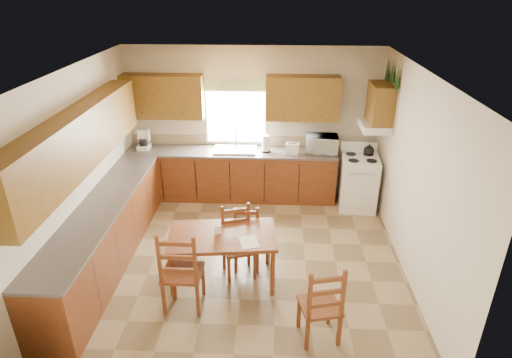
{
  "coord_description": "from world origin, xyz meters",
  "views": [
    {
      "loc": [
        0.4,
        -5.14,
        3.73
      ],
      "look_at": [
        0.15,
        0.3,
        1.15
      ],
      "focal_mm": 30.0,
      "sensor_mm": 36.0,
      "label": 1
    }
  ],
  "objects_px": {
    "stove": "(358,183)",
    "chair_near_left": "(182,268)",
    "microwave": "(322,144)",
    "chair_far_left": "(247,241)",
    "dining_table": "(223,258)",
    "chair_far_right": "(239,244)",
    "chair_near_right": "(320,301)"
  },
  "relations": [
    {
      "from": "stove",
      "to": "dining_table",
      "type": "bearing_deg",
      "value": -129.17
    },
    {
      "from": "stove",
      "to": "chair_near_left",
      "type": "height_order",
      "value": "chair_near_left"
    },
    {
      "from": "microwave",
      "to": "chair_near_left",
      "type": "height_order",
      "value": "microwave"
    },
    {
      "from": "chair_near_right",
      "to": "microwave",
      "type": "bearing_deg",
      "value": -107.63
    },
    {
      "from": "stove",
      "to": "chair_far_right",
      "type": "height_order",
      "value": "chair_far_right"
    },
    {
      "from": "stove",
      "to": "chair_near_left",
      "type": "distance_m",
      "value": 3.69
    },
    {
      "from": "stove",
      "to": "chair_far_left",
      "type": "bearing_deg",
      "value": -129.76
    },
    {
      "from": "dining_table",
      "to": "chair_far_left",
      "type": "bearing_deg",
      "value": 42.81
    },
    {
      "from": "microwave",
      "to": "chair_far_left",
      "type": "xyz_separation_m",
      "value": [
        -1.19,
        -2.13,
        -0.64
      ]
    },
    {
      "from": "chair_near_right",
      "to": "chair_far_right",
      "type": "xyz_separation_m",
      "value": [
        -0.99,
        1.09,
        -0.01
      ]
    },
    {
      "from": "microwave",
      "to": "chair_far_left",
      "type": "bearing_deg",
      "value": -116.47
    },
    {
      "from": "chair_near_right",
      "to": "chair_far_right",
      "type": "distance_m",
      "value": 1.47
    },
    {
      "from": "dining_table",
      "to": "chair_near_right",
      "type": "distance_m",
      "value": 1.51
    },
    {
      "from": "chair_near_right",
      "to": "dining_table",
      "type": "bearing_deg",
      "value": -50.95
    },
    {
      "from": "chair_far_left",
      "to": "chair_far_right",
      "type": "relative_size",
      "value": 0.87
    },
    {
      "from": "chair_near_left",
      "to": "chair_far_right",
      "type": "relative_size",
      "value": 1.14
    },
    {
      "from": "dining_table",
      "to": "chair_far_left",
      "type": "xyz_separation_m",
      "value": [
        0.29,
        0.33,
        0.06
      ]
    },
    {
      "from": "microwave",
      "to": "chair_far_left",
      "type": "height_order",
      "value": "microwave"
    },
    {
      "from": "microwave",
      "to": "chair_near_left",
      "type": "distance_m",
      "value": 3.55
    },
    {
      "from": "dining_table",
      "to": "chair_far_right",
      "type": "distance_m",
      "value": 0.28
    },
    {
      "from": "stove",
      "to": "chair_near_left",
      "type": "relative_size",
      "value": 0.83
    },
    {
      "from": "microwave",
      "to": "dining_table",
      "type": "distance_m",
      "value": 2.95
    },
    {
      "from": "microwave",
      "to": "chair_near_right",
      "type": "distance_m",
      "value": 3.45
    },
    {
      "from": "stove",
      "to": "chair_near_right",
      "type": "xyz_separation_m",
      "value": [
        -0.94,
        -3.11,
        0.04
      ]
    },
    {
      "from": "microwave",
      "to": "chair_near_right",
      "type": "relative_size",
      "value": 0.51
    },
    {
      "from": "chair_near_right",
      "to": "chair_far_right",
      "type": "bearing_deg",
      "value": -60.56
    },
    {
      "from": "dining_table",
      "to": "chair_near_left",
      "type": "bearing_deg",
      "value": -137.89
    },
    {
      "from": "dining_table",
      "to": "chair_far_right",
      "type": "xyz_separation_m",
      "value": [
        0.2,
        0.16,
        0.13
      ]
    },
    {
      "from": "chair_near_left",
      "to": "chair_near_right",
      "type": "height_order",
      "value": "chair_near_left"
    },
    {
      "from": "chair_near_left",
      "to": "chair_far_left",
      "type": "xyz_separation_m",
      "value": [
        0.72,
        0.82,
        -0.13
      ]
    },
    {
      "from": "microwave",
      "to": "chair_far_right",
      "type": "height_order",
      "value": "microwave"
    },
    {
      "from": "microwave",
      "to": "chair_far_left",
      "type": "distance_m",
      "value": 2.52
    }
  ]
}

